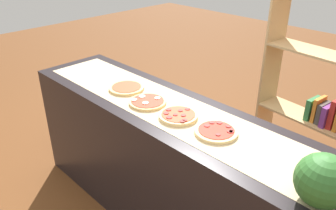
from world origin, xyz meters
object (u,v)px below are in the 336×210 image
Objects in this scene: pizza_pepperoni_2 at (178,116)px; bookshelf at (318,98)px; pizza_mozzarella_1 at (148,102)px; watermelon at (323,181)px; pizza_plain_0 at (127,88)px; pizza_pepperoni_3 at (216,131)px.

pizza_pepperoni_2 is 0.14× the size of bookshelf.
watermelon is (1.15, -0.10, 0.10)m from pizza_mozzarella_1.
watermelon is at bearing -67.69° from bookshelf.
watermelon reaches higher than pizza_mozzarella_1.
pizza_pepperoni_2 is at bearing 173.27° from watermelon.
pizza_plain_0 is 0.27m from pizza_mozzarella_1.
pizza_mozzarella_1 is 1.16m from watermelon.
bookshelf reaches higher than pizza_pepperoni_2.
pizza_plain_0 is 1.09× the size of watermelon.
pizza_pepperoni_3 is at bearing 3.01° from pizza_mozzarella_1.
watermelon is (0.62, -0.13, 0.10)m from pizza_pepperoni_3.
pizza_mozzarella_1 is at bearing 175.11° from watermelon.
pizza_plain_0 is 1.02× the size of pizza_pepperoni_3.
pizza_plain_0 is at bearing 174.38° from watermelon.
bookshelf is (0.08, 1.19, -0.18)m from pizza_pepperoni_3.
pizza_pepperoni_2 is 1.04× the size of watermelon.
watermelon is at bearing -11.56° from pizza_pepperoni_3.
pizza_mozzarella_1 is at bearing -8.74° from pizza_plain_0.
pizza_plain_0 is at bearing 176.24° from pizza_pepperoni_2.
pizza_mozzarella_1 reaches higher than pizza_plain_0.
pizza_pepperoni_3 is 1.06× the size of watermelon.
pizza_pepperoni_2 is at bearing -105.85° from bookshelf.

